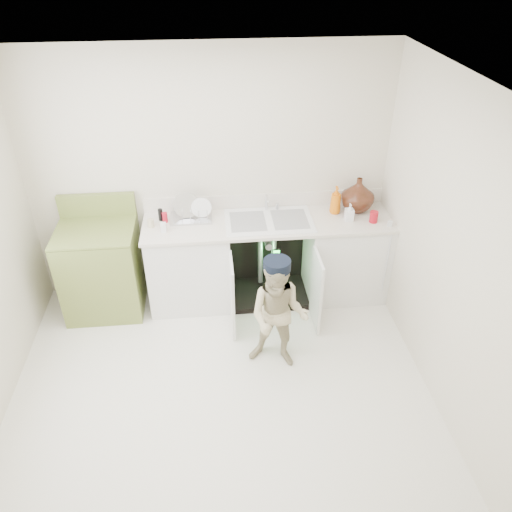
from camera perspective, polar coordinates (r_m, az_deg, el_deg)
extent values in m
plane|color=silver|center=(4.44, -4.01, -14.34)|extent=(3.50, 3.50, 0.00)
cube|color=beige|center=(4.93, -5.32, 8.95)|extent=(3.50, 2.50, 0.02)
cube|color=beige|center=(2.52, -3.66, -20.45)|extent=(3.50, 2.50, 0.02)
cube|color=beige|center=(4.01, 21.02, 0.57)|extent=(2.50, 3.00, 0.02)
plane|color=white|center=(3.09, -5.91, 18.61)|extent=(3.50, 3.50, 0.00)
cube|color=white|center=(5.07, -7.59, -1.08)|extent=(0.80, 0.60, 0.86)
cube|color=white|center=(5.24, 10.13, -0.08)|extent=(0.80, 0.60, 0.86)
cube|color=black|center=(5.32, 1.07, 1.04)|extent=(0.80, 0.06, 0.86)
cube|color=black|center=(5.33, 1.36, -4.14)|extent=(0.80, 0.60, 0.06)
cylinder|color=gray|center=(5.16, 0.51, 0.18)|extent=(0.05, 0.05, 0.70)
cylinder|color=gray|center=(5.18, 2.05, 0.27)|extent=(0.05, 0.05, 0.70)
cylinder|color=gray|center=(5.03, 1.38, 1.53)|extent=(0.07, 0.18, 0.07)
cube|color=white|center=(4.68, -2.73, -4.57)|extent=(0.03, 0.40, 0.76)
cube|color=white|center=(4.78, 6.92, -3.95)|extent=(0.02, 0.40, 0.76)
cube|color=white|center=(4.86, 1.49, 3.87)|extent=(2.44, 0.64, 0.03)
cube|color=white|center=(5.07, 1.10, 6.37)|extent=(2.44, 0.02, 0.15)
cube|color=white|center=(4.85, 1.49, 3.98)|extent=(0.85, 0.55, 0.02)
cube|color=gray|center=(4.83, -0.93, 3.96)|extent=(0.34, 0.40, 0.01)
cube|color=gray|center=(4.87, 3.89, 4.19)|extent=(0.34, 0.40, 0.01)
cylinder|color=silver|center=(5.00, 1.20, 6.16)|extent=(0.03, 0.03, 0.17)
cylinder|color=silver|center=(4.91, 1.29, 6.62)|extent=(0.02, 0.14, 0.02)
cylinder|color=silver|center=(5.03, 2.44, 5.71)|extent=(0.04, 0.04, 0.06)
cylinder|color=silver|center=(5.03, 14.75, -0.67)|extent=(0.01, 0.01, 0.70)
cube|color=silver|center=(4.91, 15.05, 3.59)|extent=(0.04, 0.02, 0.06)
cube|color=silver|center=(4.92, -7.44, 4.35)|extent=(0.40, 0.27, 0.02)
cylinder|color=silver|center=(4.91, -7.91, 5.15)|extent=(0.25, 0.09, 0.24)
cylinder|color=white|center=(4.89, -6.23, 5.05)|extent=(0.20, 0.05, 0.19)
cylinder|color=silver|center=(4.81, -9.42, 4.34)|extent=(0.01, 0.01, 0.12)
cylinder|color=silver|center=(4.81, -8.46, 4.40)|extent=(0.01, 0.01, 0.12)
cylinder|color=silver|center=(4.80, -7.50, 4.46)|extent=(0.01, 0.01, 0.12)
cylinder|color=silver|center=(4.80, -6.54, 4.51)|extent=(0.01, 0.01, 0.12)
cylinder|color=silver|center=(4.80, -5.58, 4.57)|extent=(0.01, 0.01, 0.12)
imported|color=#401F12|center=(5.07, 11.57, 6.92)|extent=(0.33, 0.33, 0.34)
imported|color=orange|center=(4.99, 9.10, 6.34)|extent=(0.11, 0.11, 0.28)
imported|color=white|center=(4.90, 10.64, 4.95)|extent=(0.08, 0.08, 0.17)
cylinder|color=#AC0E1C|center=(4.94, 13.31, 4.37)|extent=(0.08, 0.08, 0.11)
cylinder|color=red|center=(4.88, -10.36, 4.36)|extent=(0.05, 0.05, 0.10)
cylinder|color=#C3B68F|center=(4.83, -11.93, 3.70)|extent=(0.06, 0.06, 0.08)
cylinder|color=black|center=(4.92, -10.86, 4.65)|extent=(0.04, 0.04, 0.12)
cube|color=silver|center=(4.73, -10.54, 3.24)|extent=(0.05, 0.05, 0.09)
cube|color=olive|center=(5.16, -17.14, -1.60)|extent=(0.74, 0.65, 0.89)
cube|color=olive|center=(4.92, -18.01, 2.78)|extent=(0.74, 0.65, 0.02)
cube|color=olive|center=(5.11, -17.73, 5.57)|extent=(0.74, 0.06, 0.23)
cylinder|color=black|center=(4.83, -20.43, 1.61)|extent=(0.16, 0.16, 0.02)
cylinder|color=silver|center=(4.83, -20.46, 1.74)|extent=(0.19, 0.19, 0.01)
cylinder|color=black|center=(5.10, -19.72, 3.51)|extent=(0.16, 0.16, 0.02)
cylinder|color=silver|center=(5.10, -19.75, 3.62)|extent=(0.19, 0.19, 0.01)
cylinder|color=black|center=(4.75, -16.16, 1.89)|extent=(0.16, 0.16, 0.02)
cylinder|color=silver|center=(4.74, -16.18, 2.01)|extent=(0.19, 0.19, 0.01)
cylinder|color=black|center=(5.02, -15.67, 3.79)|extent=(0.16, 0.16, 0.02)
cylinder|color=silver|center=(5.02, -15.69, 3.91)|extent=(0.19, 0.19, 0.01)
imported|color=beige|center=(4.25, 2.58, -6.85)|extent=(0.62, 0.55, 1.07)
cylinder|color=black|center=(3.95, 2.77, -1.26)|extent=(0.28, 0.28, 0.09)
cube|color=black|center=(4.05, 3.01, -0.88)|extent=(0.19, 0.14, 0.01)
cube|color=black|center=(4.66, 2.34, 0.07)|extent=(0.07, 0.01, 0.14)
cube|color=#26F23F|center=(4.65, 2.35, 0.01)|extent=(0.06, 0.00, 0.12)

